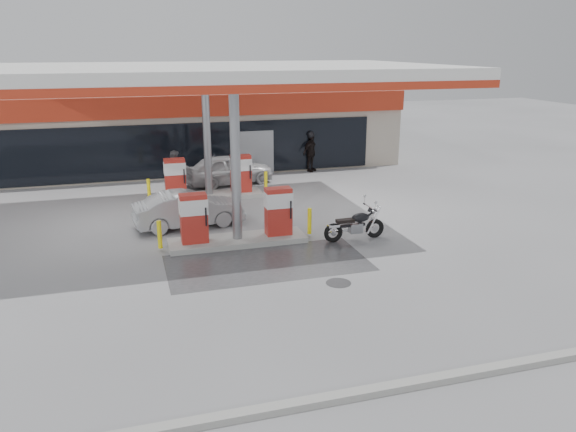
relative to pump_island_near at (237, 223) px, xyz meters
name	(u,v)px	position (x,y,z in m)	size (l,w,h in m)	color
ground	(251,265)	(0.00, -2.00, -0.71)	(90.00, 90.00, 0.00)	gray
wet_patch	(268,263)	(0.50, -2.00, -0.71)	(6.00, 3.00, 0.00)	#4C4C4F
drain_cover	(339,283)	(2.00, -4.00, -0.71)	(0.70, 0.70, 0.01)	#38383A
kerb	(337,398)	(0.00, -9.00, -0.64)	(28.00, 0.25, 0.15)	gray
store_building	(186,126)	(0.01, 13.94, 1.30)	(22.00, 8.22, 4.00)	#B5AA97
canopy	(217,75)	(0.00, 3.00, 4.56)	(16.00, 10.02, 5.51)	silver
pump_island_near	(237,223)	(0.00, 0.00, 0.00)	(5.14, 1.30, 1.78)	#9E9E99
pump_island_far	(209,182)	(0.00, 6.00, 0.00)	(5.14, 1.30, 1.78)	#9E9E99
parked_motorcycle	(355,226)	(3.85, -0.79, -0.22)	(2.17, 0.83, 1.12)	black
sedan_white	(229,169)	(1.27, 8.20, 0.00)	(1.68, 4.18, 1.42)	silver
attendant	(176,171)	(-1.24, 7.46, 0.22)	(0.90, 0.70, 1.86)	#5C5C61
hatchback_silver	(189,209)	(-1.31, 2.26, -0.07)	(1.35, 3.88, 1.28)	#A1A5A9
parked_car_left	(91,162)	(-4.96, 12.00, -0.03)	(1.91, 4.70, 1.36)	black
parked_car_right	(299,154)	(5.87, 11.82, -0.18)	(1.75, 3.80, 1.06)	#181E50
biker_walking	(311,153)	(5.86, 9.80, 0.27)	(1.14, 0.48, 1.95)	black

